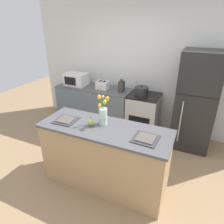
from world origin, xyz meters
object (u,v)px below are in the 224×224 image
pear_figurine (91,122)px  plate_setting_right (146,138)px  knife_block (121,87)px  plate_setting_left (66,120)px  refrigerator (196,102)px  flower_vase (103,113)px  cooking_pot (142,91)px  stove_range (143,115)px  toaster (102,85)px  microwave (76,79)px

pear_figurine → plate_setting_right: pear_figurine is taller
plate_setting_right → knife_block: (-0.98, 1.64, 0.04)m
pear_figurine → plate_setting_left: size_ratio=0.44×
refrigerator → knife_block: size_ratio=6.70×
flower_vase → pear_figurine: (-0.13, -0.11, -0.11)m
plate_setting_left → cooking_pot: cooking_pot is taller
refrigerator → plate_setting_right: size_ratio=5.76×
flower_vase → knife_block: flower_vase is taller
stove_range → plate_setting_left: (-0.68, -1.65, 0.52)m
flower_vase → toaster: flower_vase is taller
stove_range → toaster: toaster is taller
pear_figurine → toaster: (-0.65, 1.62, -0.03)m
microwave → knife_block: (1.10, -0.01, -0.02)m
toaster → plate_setting_right: bearing=-49.2°
cooking_pot → knife_block: size_ratio=1.01×
plate_setting_left → plate_setting_right: size_ratio=1.00×
knife_block → plate_setting_left: bearing=-96.4°
stove_range → cooking_pot: 0.53m
cooking_pot → plate_setting_left: bearing=-110.3°
plate_setting_left → microwave: microwave is taller
flower_vase → toaster: (-0.78, 1.51, -0.14)m
pear_figurine → plate_setting_left: bearing=-176.7°
cooking_pot → knife_block: 0.43m
cooking_pot → knife_block: bearing=-178.5°
stove_range → flower_vase: size_ratio=2.12×
stove_range → microwave: 1.70m
toaster → cooking_pot: cooking_pot is taller
flower_vase → plate_setting_left: size_ratio=1.34×
cooking_pot → microwave: 1.53m
plate_setting_left → knife_block: 1.65m
microwave → pear_figurine: bearing=-51.0°
flower_vase → pear_figurine: flower_vase is taller
stove_range → pear_figurine: size_ratio=6.50×
microwave → knife_block: size_ratio=1.78×
pear_figurine → flower_vase: bearing=38.3°
refrigerator → toaster: refrigerator is taller
plate_setting_left → cooking_pot: size_ratio=1.15×
refrigerator → flower_vase: bearing=-125.9°
stove_range → refrigerator: size_ratio=0.49×
microwave → plate_setting_right: bearing=-38.3°
plate_setting_left → knife_block: (0.18, 1.64, 0.04)m
stove_range → flower_vase: flower_vase is taller
plate_setting_right → knife_block: size_ratio=1.16×
stove_range → cooking_pot: (-0.07, 0.01, 0.53)m
stove_range → flower_vase: 1.67m
flower_vase → knife_block: 1.56m
stove_range → knife_block: size_ratio=3.31×
refrigerator → toaster: bearing=-179.7°
refrigerator → microwave: bearing=-180.0°
pear_figurine → plate_setting_left: (-0.40, -0.02, -0.04)m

